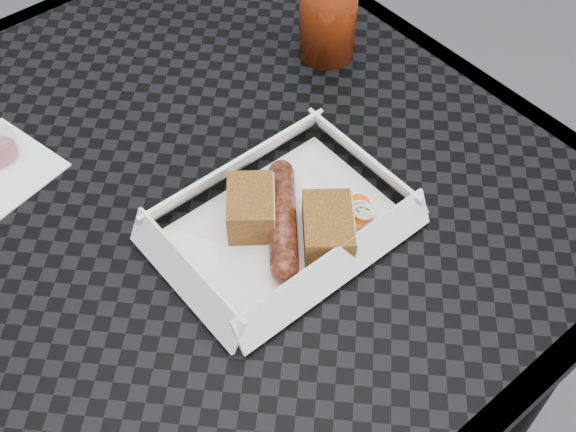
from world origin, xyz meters
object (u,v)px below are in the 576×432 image
object	(u,v)px
patio_table	(187,231)
drink_glass	(328,9)
bratwurst	(283,219)
food_tray	(282,227)

from	to	relation	value
patio_table	drink_glass	distance (m)	0.32
bratwurst	food_tray	bearing A→B (deg)	84.78
food_tray	drink_glass	bearing A→B (deg)	39.16
food_tray	drink_glass	size ratio (longest dim) A/B	1.64
food_tray	patio_table	bearing A→B (deg)	114.09
patio_table	food_tray	size ratio (longest dim) A/B	3.64
patio_table	drink_glass	world-z (taller)	drink_glass
food_tray	drink_glass	xyz separation A→B (m)	(0.22, 0.18, 0.06)
drink_glass	food_tray	bearing A→B (deg)	-140.84
patio_table	food_tray	distance (m)	0.15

